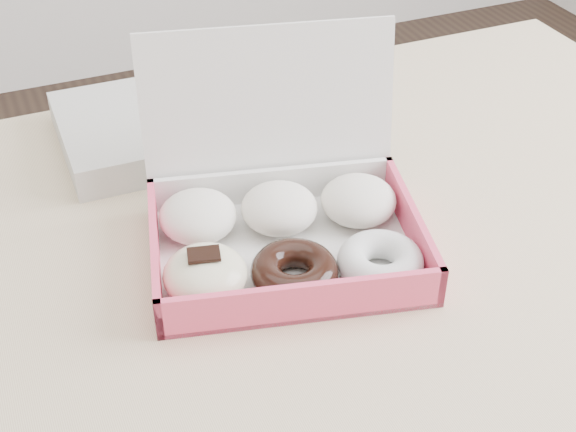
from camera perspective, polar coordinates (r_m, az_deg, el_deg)
name	(u,v)px	position (r m, az deg, el deg)	size (l,w,h in m)	color
table	(321,277)	(0.98, 2.37, -4.32)	(1.20, 0.80, 0.75)	tan
donut_box	(281,223)	(0.88, -0.49, -0.52)	(0.34, 0.31, 0.21)	white
newspapers	(164,125)	(1.10, -8.78, 6.44)	(0.27, 0.22, 0.04)	beige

